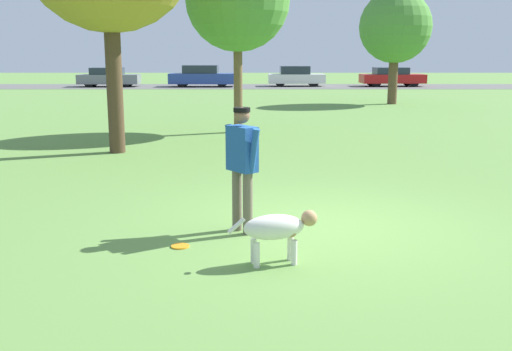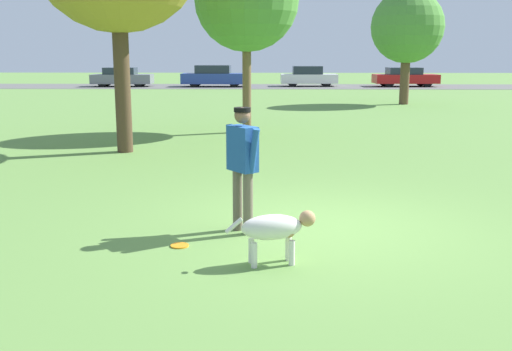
% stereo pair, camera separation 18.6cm
% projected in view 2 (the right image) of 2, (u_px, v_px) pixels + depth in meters
% --- Properties ---
extents(ground_plane, '(120.00, 120.00, 0.00)m').
position_uv_depth(ground_plane, '(321.00, 227.00, 8.25)').
color(ground_plane, '#608C42').
extents(far_road_strip, '(120.00, 6.00, 0.01)m').
position_uv_depth(far_road_strip, '(281.00, 87.00, 40.87)').
color(far_road_strip, '#5B5B59').
rests_on(far_road_strip, ground_plane).
extents(person, '(0.50, 0.60, 1.67)m').
position_uv_depth(person, '(243.00, 159.00, 7.82)').
color(person, '#665B4C').
rests_on(person, ground_plane).
extents(dog, '(1.04, 0.44, 0.61)m').
position_uv_depth(dog, '(276.00, 229.00, 6.74)').
color(dog, silver).
rests_on(dog, ground_plane).
extents(frisbee, '(0.23, 0.23, 0.02)m').
position_uv_depth(frisbee, '(180.00, 246.00, 7.42)').
color(frisbee, orange).
rests_on(frisbee, ground_plane).
extents(tree_far_right, '(3.23, 3.23, 5.07)m').
position_uv_depth(tree_far_right, '(407.00, 27.00, 26.61)').
color(tree_far_right, brown).
rests_on(tree_far_right, ground_plane).
extents(parked_car_grey, '(4.11, 1.81, 1.29)m').
position_uv_depth(parked_car_grey, '(122.00, 77.00, 40.76)').
color(parked_car_grey, slate).
rests_on(parked_car_grey, ground_plane).
extents(parked_car_blue, '(4.52, 1.88, 1.45)m').
position_uv_depth(parked_car_blue, '(215.00, 76.00, 40.61)').
color(parked_car_blue, '#284293').
rests_on(parked_car_blue, ground_plane).
extents(parked_car_white, '(3.87, 1.79, 1.38)m').
position_uv_depth(parked_car_white, '(308.00, 76.00, 41.03)').
color(parked_car_white, white).
rests_on(parked_car_white, ground_plane).
extents(parked_car_red, '(4.35, 2.02, 1.29)m').
position_uv_depth(parked_car_red, '(405.00, 77.00, 40.75)').
color(parked_car_red, red).
rests_on(parked_car_red, ground_plane).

